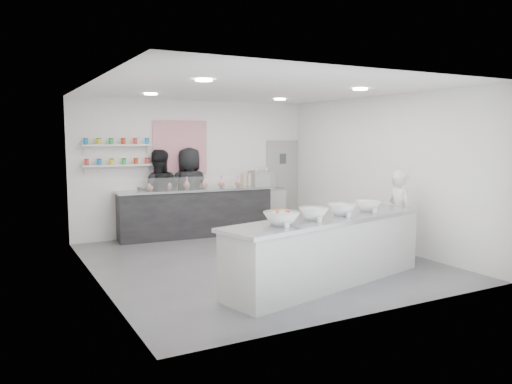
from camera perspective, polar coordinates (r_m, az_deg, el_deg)
floor at (r=8.93m, az=0.20°, el=-7.89°), size 6.00×6.00×0.00m
ceiling at (r=8.69m, az=0.20°, el=11.66°), size 6.00×6.00×0.00m
back_wall at (r=11.40m, az=-6.99°, el=2.81°), size 5.50×0.00×5.50m
left_wall at (r=7.77m, az=-17.96°, el=0.90°), size 0.00×6.00×6.00m
right_wall at (r=10.27m, az=13.83°, el=2.29°), size 0.00×6.00×6.00m
back_door at (r=12.43m, az=3.02°, el=1.06°), size 0.88×0.04×2.10m
pattern_panel at (r=11.24m, az=-8.65°, el=5.03°), size 1.25×0.03×1.20m
jar_shelf_lower at (r=10.79m, az=-15.51°, el=2.96°), size 1.45×0.22×0.04m
jar_shelf_upper at (r=10.78m, az=-15.58°, el=5.19°), size 1.45×0.22×0.04m
preserve_jars at (r=10.76m, az=-15.53°, el=4.44°), size 1.45×0.10×0.56m
downlight_0 at (r=7.19m, az=-5.99°, el=12.58°), size 0.24×0.24×0.02m
downlight_1 at (r=8.64m, az=11.83°, el=11.42°), size 0.24×0.24×0.02m
downlight_2 at (r=9.64m, az=-11.95°, el=10.89°), size 0.24×0.24×0.02m
downlight_3 at (r=10.76m, az=2.76°, el=10.53°), size 0.24×0.24×0.02m
prep_counter at (r=7.59m, az=8.23°, el=-6.61°), size 3.78×1.66×1.00m
back_bar at (r=11.07m, az=-6.86°, el=-2.35°), size 3.45×0.87×1.06m
sneeze_guard at (r=10.71m, az=-6.44°, el=0.99°), size 3.36×0.26×0.29m
espresso_ledge at (r=11.96m, az=0.40°, el=-1.91°), size 1.28×0.41×0.95m
espresso_machine at (r=11.91m, az=0.64°, el=1.38°), size 0.55×0.38×0.42m
cup_stacks at (r=11.71m, az=-1.17°, el=1.20°), size 0.24×0.24×0.38m
prep_bowls at (r=7.48m, az=8.30°, el=-2.19°), size 2.46×1.08×0.18m
label_cards at (r=7.00m, az=10.05°, el=-3.26°), size 2.01×0.04×0.07m
cookie_bags at (r=10.99m, az=-6.91°, el=1.05°), size 2.15×0.30×0.26m
woman_prep at (r=9.27m, az=16.12°, el=-2.52°), size 0.46×0.63×1.61m
staff_left at (r=11.00m, az=-11.09°, el=-0.22°), size 1.11×0.97×1.92m
staff_right at (r=11.23m, az=-7.61°, el=0.08°), size 0.98×0.65×1.96m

